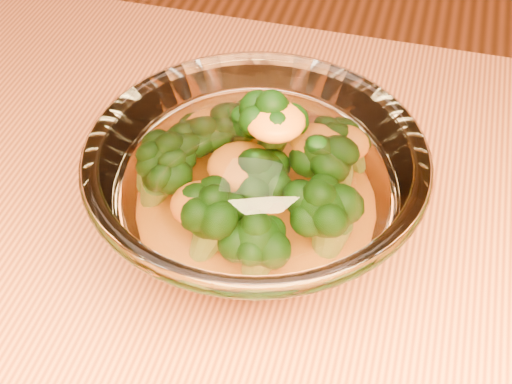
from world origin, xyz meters
TOP-DOWN VIEW (x-y plane):
  - glass_bowl at (-0.07, 0.10)m, footprint 0.23×0.23m
  - cheese_sauce at (-0.07, 0.10)m, footprint 0.12×0.12m
  - broccoli_heap at (-0.07, 0.11)m, footprint 0.16×0.14m

SIDE VIEW (x-z plane):
  - cheese_sauce at x=-0.07m, z-range 0.77..0.80m
  - glass_bowl at x=-0.07m, z-range 0.75..0.85m
  - broccoli_heap at x=-0.07m, z-range 0.77..0.86m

